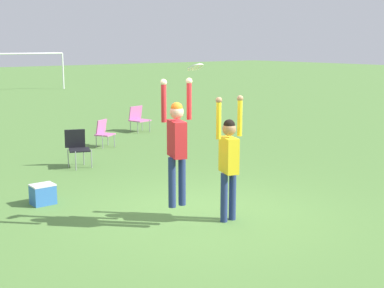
% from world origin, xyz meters
% --- Properties ---
extents(ground_plane, '(120.00, 120.00, 0.00)m').
position_xyz_m(ground_plane, '(0.00, 0.00, 0.00)').
color(ground_plane, '#56843D').
extents(person_jumping, '(0.60, 0.48, 2.06)m').
position_xyz_m(person_jumping, '(-0.62, -0.22, 1.44)').
color(person_jumping, navy).
rests_on(person_jumping, ground_plane).
extents(person_defending, '(0.57, 0.46, 2.11)m').
position_xyz_m(person_defending, '(0.23, -0.51, 1.12)').
color(person_defending, navy).
rests_on(person_defending, ground_plane).
extents(frisbee, '(0.26, 0.25, 0.12)m').
position_xyz_m(frisbee, '(-0.35, -0.34, 2.58)').
color(frisbee, white).
extents(camping_chair_1, '(0.63, 0.68, 0.91)m').
position_xyz_m(camping_chair_1, '(0.01, 4.71, 0.53)').
color(camping_chair_1, gray).
rests_on(camping_chair_1, ground_plane).
extents(camping_chair_2, '(0.66, 0.71, 0.85)m').
position_xyz_m(camping_chair_2, '(3.97, 8.28, 0.48)').
color(camping_chair_2, gray).
rests_on(camping_chair_2, ground_plane).
extents(camping_chair_4, '(0.61, 0.66, 0.77)m').
position_xyz_m(camping_chair_4, '(1.75, 6.61, 0.45)').
color(camping_chair_4, gray).
rests_on(camping_chair_4, ground_plane).
extents(cooler_box, '(0.42, 0.34, 0.38)m').
position_xyz_m(cooler_box, '(-1.87, 2.31, 0.19)').
color(cooler_box, '#336BB7').
rests_on(cooler_box, ground_plane).
extents(soccer_goal, '(7.10, 0.10, 2.35)m').
position_xyz_m(soccer_goal, '(5.74, 25.75, 1.84)').
color(soccer_goal, white).
rests_on(soccer_goal, ground_plane).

